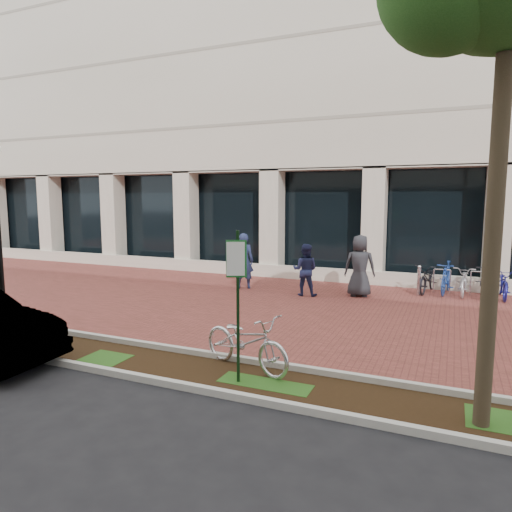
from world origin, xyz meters
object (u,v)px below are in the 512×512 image
at_px(parking_sign, 238,288).
at_px(pedestrian_right, 360,266).
at_px(locked_bicycle, 246,341).
at_px(pedestrian_mid, 305,270).
at_px(bollard, 419,280).
at_px(pedestrian_left, 243,261).
at_px(bike_rack_cluster, 465,280).

height_order(parking_sign, pedestrian_right, parking_sign).
bearing_deg(locked_bicycle, pedestrian_mid, 27.37).
bearing_deg(pedestrian_right, bollard, -162.38).
bearing_deg(pedestrian_mid, locked_bicycle, 91.77).
height_order(pedestrian_left, bike_rack_cluster, pedestrian_left).
relative_size(pedestrian_right, bike_rack_cluster, 0.65).
distance_m(pedestrian_left, pedestrian_right, 3.94).
bearing_deg(pedestrian_left, pedestrian_right, 165.39).
height_order(parking_sign, pedestrian_left, parking_sign).
relative_size(locked_bicycle, bike_rack_cluster, 0.67).
relative_size(parking_sign, pedestrian_right, 1.32).
distance_m(parking_sign, locked_bicycle, 1.28).
relative_size(pedestrian_left, bike_rack_cluster, 0.64).
bearing_deg(bike_rack_cluster, pedestrian_right, -148.95).
distance_m(locked_bicycle, pedestrian_mid, 6.59).
bearing_deg(locked_bicycle, bollard, 2.28).
xyz_separation_m(pedestrian_mid, pedestrian_right, (1.63, 0.56, 0.15)).
bearing_deg(bike_rack_cluster, bollard, -149.92).
height_order(pedestrian_left, pedestrian_right, pedestrian_right).
relative_size(pedestrian_mid, pedestrian_right, 0.85).
distance_m(pedestrian_right, bike_rack_cluster, 3.47).
height_order(pedestrian_left, pedestrian_mid, pedestrian_left).
xyz_separation_m(locked_bicycle, bike_rack_cluster, (3.79, 8.59, -0.03)).
bearing_deg(pedestrian_left, parking_sign, 95.71).
xyz_separation_m(pedestrian_left, bike_rack_cluster, (7.01, 1.80, -0.46)).
bearing_deg(parking_sign, pedestrian_right, 62.12).
xyz_separation_m(parking_sign, locked_bicycle, (-0.13, 0.62, -1.11)).
relative_size(parking_sign, pedestrian_mid, 1.56).
distance_m(pedestrian_right, bollard, 2.00).
relative_size(locked_bicycle, bollard, 2.03).
distance_m(pedestrian_mid, bollard, 3.67).
xyz_separation_m(pedestrian_mid, bollard, (3.36, 1.44, -0.33)).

